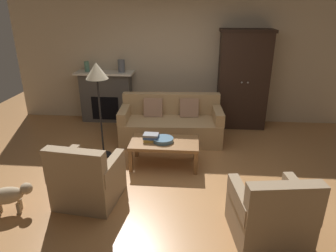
% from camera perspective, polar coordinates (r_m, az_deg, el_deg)
% --- Properties ---
extents(ground_plane, '(9.60, 9.60, 0.00)m').
position_cam_1_polar(ground_plane, '(4.76, -0.25, -9.18)').
color(ground_plane, '#B27A47').
extents(back_wall, '(7.20, 0.10, 2.80)m').
position_cam_1_polar(back_wall, '(6.71, 1.67, 12.81)').
color(back_wall, beige).
rests_on(back_wall, ground).
extents(fireplace, '(1.26, 0.48, 1.12)m').
position_cam_1_polar(fireplace, '(6.90, -11.54, 5.57)').
color(fireplace, '#4C4947').
rests_on(fireplace, ground).
extents(armoire, '(1.06, 0.57, 2.03)m').
position_cam_1_polar(armoire, '(6.53, 13.97, 8.51)').
color(armoire, black).
rests_on(armoire, ground).
extents(couch, '(1.96, 0.96, 0.86)m').
position_cam_1_polar(couch, '(5.82, 0.56, 0.34)').
color(couch, tan).
rests_on(couch, ground).
extents(coffee_table, '(1.10, 0.60, 0.42)m').
position_cam_1_polar(coffee_table, '(4.87, -0.68, -3.53)').
color(coffee_table, olive).
rests_on(coffee_table, ground).
extents(fruit_bowl, '(0.33, 0.33, 0.06)m').
position_cam_1_polar(fruit_bowl, '(4.83, -0.92, -2.62)').
color(fruit_bowl, slate).
rests_on(fruit_bowl, coffee_table).
extents(book_stack, '(0.26, 0.20, 0.12)m').
position_cam_1_polar(book_stack, '(4.86, -3.23, -2.16)').
color(book_stack, gold).
rests_on(book_stack, coffee_table).
extents(mantel_vase_jade, '(0.10, 0.10, 0.22)m').
position_cam_1_polar(mantel_vase_jade, '(6.85, -15.11, 10.84)').
color(mantel_vase_jade, slate).
rests_on(mantel_vase_jade, fireplace).
extents(mantel_vase_slate, '(0.15, 0.15, 0.27)m').
position_cam_1_polar(mantel_vase_slate, '(6.63, -8.82, 11.18)').
color(mantel_vase_slate, '#565B66').
rests_on(mantel_vase_slate, fireplace).
extents(armchair_near_left, '(0.86, 0.85, 0.88)m').
position_cam_1_polar(armchair_near_left, '(4.16, -15.01, -9.91)').
color(armchair_near_left, '#997F60').
rests_on(armchair_near_left, ground).
extents(armchair_near_right, '(0.87, 0.87, 0.88)m').
position_cam_1_polar(armchair_near_right, '(3.61, 18.74, -15.78)').
color(armchair_near_right, '#997F60').
rests_on(armchair_near_right, ground).
extents(floor_lamp, '(0.36, 0.36, 1.63)m').
position_cam_1_polar(floor_lamp, '(4.98, -13.30, 9.11)').
color(floor_lamp, black).
rests_on(floor_lamp, ground).
extents(dog, '(0.54, 0.33, 0.39)m').
position_cam_1_polar(dog, '(4.34, -27.84, -11.56)').
color(dog, tan).
rests_on(dog, ground).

